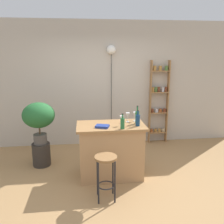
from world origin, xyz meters
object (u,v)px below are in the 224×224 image
object	(u,v)px
pendant_globe_light	(111,52)
bottle_olive_oil	(137,117)
plant_stool	(41,154)
bottle_sauce_amber	(138,120)
potted_plant	(39,117)
cookbook	(102,126)
spice_shelf	(159,101)
bottle_vinegar	(122,123)
wine_glass_left	(135,115)
wine_glass_center	(128,115)
bar_stool	(106,168)
wine_glass_right	(122,119)

from	to	relation	value
pendant_globe_light	bottle_olive_oil	bearing A→B (deg)	-80.03
plant_stool	bottle_sauce_amber	distance (m)	2.00
potted_plant	bottle_olive_oil	distance (m)	1.81
plant_stool	cookbook	xyz separation A→B (m)	(1.12, -0.69, 0.73)
spice_shelf	bottle_vinegar	world-z (taller)	spice_shelf
wine_glass_left	cookbook	xyz separation A→B (m)	(-0.60, -0.30, -0.10)
bottle_olive_oil	pendant_globe_light	world-z (taller)	pendant_globe_light
bottle_olive_oil	cookbook	xyz separation A→B (m)	(-0.61, -0.15, -0.10)
bottle_vinegar	wine_glass_center	distance (m)	0.41
bar_stool	potted_plant	bearing A→B (deg)	131.94
wine_glass_left	pendant_globe_light	xyz separation A→B (m)	(-0.26, 1.37, 1.08)
plant_stool	spice_shelf	bearing A→B (deg)	20.33
potted_plant	pendant_globe_light	size ratio (longest dim) A/B	0.35
spice_shelf	pendant_globe_light	distance (m)	1.58
spice_shelf	wine_glass_right	distance (m)	1.94
bottle_vinegar	bottle_sauce_amber	size ratio (longest dim) A/B	0.94
bottle_vinegar	wine_glass_center	size ratio (longest dim) A/B	1.52
spice_shelf	potted_plant	world-z (taller)	spice_shelf
plant_stool	cookbook	distance (m)	1.50
bottle_vinegar	pendant_globe_light	bearing A→B (deg)	89.02
potted_plant	bottle_olive_oil	world-z (taller)	bottle_olive_oil
bar_stool	cookbook	size ratio (longest dim) A/B	3.20
bar_stool	wine_glass_left	xyz separation A→B (m)	(0.60, 0.86, 0.55)
wine_glass_right	cookbook	world-z (taller)	wine_glass_right
wine_glass_center	plant_stool	bearing A→B (deg)	164.84
bottle_vinegar	pendant_globe_light	xyz separation A→B (m)	(0.03, 1.79, 1.10)
wine_glass_right	wine_glass_left	bearing A→B (deg)	40.51
bottle_vinegar	wine_glass_left	bearing A→B (deg)	55.27
spice_shelf	bottle_olive_oil	xyz separation A→B (m)	(-0.85, -1.49, 0.04)
wine_glass_left	wine_glass_right	xyz separation A→B (m)	(-0.27, -0.23, 0.00)
bottle_sauce_amber	bottle_vinegar	bearing A→B (deg)	-154.66
bottle_olive_oil	wine_glass_right	distance (m)	0.29
spice_shelf	cookbook	bearing A→B (deg)	-131.58
wine_glass_right	spice_shelf	bearing A→B (deg)	54.36
bottle_vinegar	wine_glass_center	xyz separation A→B (m)	(0.15, 0.38, 0.02)
plant_stool	bottle_olive_oil	distance (m)	1.98
bottle_olive_oil	wine_glass_right	xyz separation A→B (m)	(-0.28, -0.08, 0.00)
potted_plant	bottle_sauce_amber	distance (m)	1.83
potted_plant	wine_glass_center	bearing A→B (deg)	-15.16
bottle_sauce_amber	spice_shelf	bearing A→B (deg)	61.85
wine_glass_right	potted_plant	bearing A→B (deg)	156.77
bar_stool	pendant_globe_light	xyz separation A→B (m)	(0.34, 2.22, 1.63)
bottle_olive_oil	wine_glass_center	world-z (taller)	bottle_olive_oil
spice_shelf	plant_stool	size ratio (longest dim) A/B	4.42
plant_stool	bottle_sauce_amber	bearing A→B (deg)	-21.67
wine_glass_left	wine_glass_center	bearing A→B (deg)	-163.80
wine_glass_left	bottle_sauce_amber	bearing A→B (deg)	-93.01
wine_glass_center	pendant_globe_light	xyz separation A→B (m)	(-0.12, 1.41, 1.08)
spice_shelf	pendant_globe_light	xyz separation A→B (m)	(-1.11, 0.03, 1.12)
bar_stool	pendant_globe_light	bearing A→B (deg)	81.34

